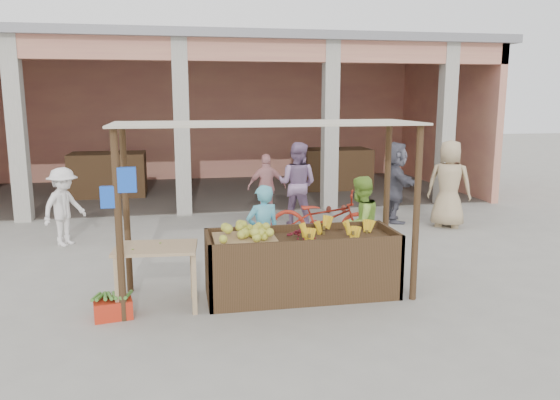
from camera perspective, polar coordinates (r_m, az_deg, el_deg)
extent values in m
plane|color=gray|center=(7.62, -1.48, -10.10)|extent=(60.00, 60.00, 0.00)
cube|color=tan|center=(18.48, -7.35, 8.43)|extent=(14.00, 0.20, 4.00)
cube|color=tan|center=(17.51, 16.71, 7.95)|extent=(0.20, 6.00, 4.00)
cube|color=tan|center=(12.78, -5.85, 15.34)|extent=(14.00, 0.30, 0.50)
cube|color=gray|center=(15.64, -6.84, 15.75)|extent=(14.40, 6.40, 0.20)
cube|color=#BCB7AC|center=(13.14, -25.78, 6.57)|extent=(0.35, 0.35, 4.00)
cube|color=#BCB7AC|center=(12.70, -10.23, 7.35)|extent=(0.35, 0.35, 4.00)
cube|color=#BCB7AC|center=(13.21, 5.25, 7.60)|extent=(0.35, 0.35, 4.00)
cube|color=#BCB7AC|center=(14.34, 16.96, 7.42)|extent=(0.35, 0.35, 4.00)
cube|color=#452D1B|center=(15.78, -17.49, 2.54)|extent=(2.00, 1.20, 1.20)
cube|color=#452D1B|center=(16.35, 5.79, 3.25)|extent=(2.00, 1.20, 1.20)
cube|color=#452D1B|center=(7.58, 2.27, -7.02)|extent=(2.60, 0.95, 0.80)
cylinder|color=#452D1B|center=(6.79, -16.49, -2.78)|extent=(0.09, 0.09, 2.35)
cylinder|color=#452D1B|center=(7.43, 14.07, -1.52)|extent=(0.09, 0.09, 2.35)
cylinder|color=#452D1B|center=(7.81, -15.77, -1.01)|extent=(0.09, 0.09, 2.35)
cylinder|color=#452D1B|center=(8.38, 11.07, -0.03)|extent=(0.09, 0.09, 2.35)
cube|color=beige|center=(7.22, -1.28, 8.02)|extent=(4.00, 1.35, 0.03)
cube|color=blue|center=(6.68, -15.72, 2.06)|extent=(0.22, 0.08, 0.30)
cube|color=blue|center=(6.73, -17.50, 0.30)|extent=(0.18, 0.07, 0.26)
cube|color=#9C7A50|center=(7.34, -3.74, -4.13)|extent=(0.83, 0.72, 0.06)
ellipsoid|color=gold|center=(7.32, -3.75, -3.32)|extent=(0.71, 0.62, 0.15)
ellipsoid|color=maroon|center=(7.48, 2.15, -3.52)|extent=(0.44, 0.36, 0.14)
cube|color=tan|center=(7.16, -12.87, -4.90)|extent=(1.08, 0.77, 0.04)
cube|color=tan|center=(7.04, -16.63, -8.92)|extent=(0.06, 0.06, 0.79)
cube|color=tan|center=(7.00, -8.95, -8.70)|extent=(0.06, 0.06, 0.79)
cube|color=tan|center=(7.59, -16.20, -7.45)|extent=(0.06, 0.06, 0.79)
cube|color=tan|center=(7.56, -9.11, -7.23)|extent=(0.06, 0.06, 0.79)
cube|color=red|center=(7.22, -17.05, -10.79)|extent=(0.51, 0.40, 0.24)
ellipsoid|color=maroon|center=(12.93, 5.13, 0.08)|extent=(0.49, 0.49, 0.66)
ellipsoid|color=maroon|center=(13.09, 6.70, 0.18)|extent=(0.49, 0.49, 0.66)
imported|color=#5BC6E5|center=(8.10, -1.80, -3.12)|extent=(0.66, 0.55, 1.54)
imported|color=#98CE49|center=(8.60, 8.36, -2.25)|extent=(0.88, 0.79, 1.59)
imported|color=#A72818|center=(10.04, 4.50, -1.84)|extent=(1.35, 2.15, 1.06)
imported|color=white|center=(10.76, -21.67, -0.36)|extent=(1.00, 1.10, 1.56)
imported|color=#D69090|center=(12.11, -1.38, 1.58)|extent=(0.92, 0.49, 1.57)
imported|color=tan|center=(11.92, 17.28, 2.08)|extent=(1.17, 1.07, 2.04)
imported|color=#52515F|center=(12.16, 11.97, 2.06)|extent=(0.87, 1.77, 1.85)
imported|color=#94739E|center=(11.60, 1.81, 2.10)|extent=(1.09, 0.96, 1.94)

